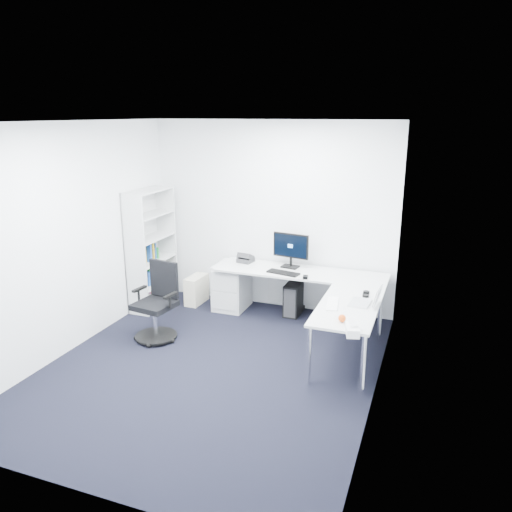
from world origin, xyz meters
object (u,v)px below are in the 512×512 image
(l_desk, at_px, (293,303))
(bookshelf, at_px, (151,249))
(monitor, at_px, (290,250))
(laptop, at_px, (361,294))
(task_chair, at_px, (154,303))

(l_desk, height_order, bookshelf, bookshelf)
(l_desk, xyz_separation_m, monitor, (-0.19, 0.46, 0.60))
(bookshelf, xyz_separation_m, laptop, (3.13, -0.65, -0.07))
(bookshelf, bearing_deg, monitor, 11.56)
(l_desk, height_order, monitor, monitor)
(l_desk, distance_m, bookshelf, 2.24)
(l_desk, height_order, laptop, laptop)
(bookshelf, height_order, monitor, bookshelf)
(monitor, height_order, laptop, monitor)
(bookshelf, xyz_separation_m, task_chair, (0.64, -1.02, -0.38))
(task_chair, bearing_deg, monitor, 54.57)
(l_desk, relative_size, laptop, 7.29)
(l_desk, bearing_deg, task_chair, -147.65)
(bookshelf, xyz_separation_m, monitor, (1.99, 0.41, 0.07))
(task_chair, bearing_deg, l_desk, 40.24)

